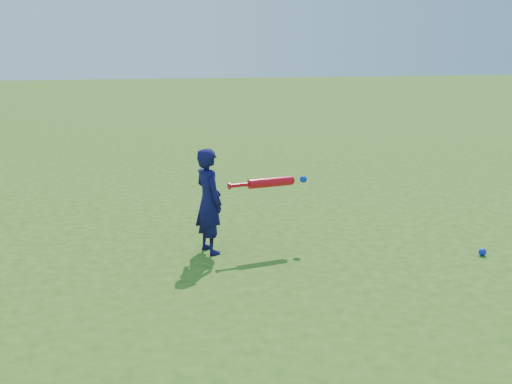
% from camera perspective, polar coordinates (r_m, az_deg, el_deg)
% --- Properties ---
extents(ground, '(80.00, 80.00, 0.00)m').
position_cam_1_polar(ground, '(5.60, 2.97, -6.49)').
color(ground, '#346016').
rests_on(ground, ground).
extents(child, '(0.35, 0.44, 1.05)m').
position_cam_1_polar(child, '(5.59, -4.74, -0.92)').
color(child, '#100E44').
rests_on(child, ground).
extents(ground_ball_blue, '(0.07, 0.07, 0.07)m').
position_cam_1_polar(ground_ball_blue, '(6.03, 21.71, -5.60)').
color(ground_ball_blue, '#0B22CA').
rests_on(ground_ball_blue, ground).
extents(bat_swing, '(0.85, 0.18, 0.10)m').
position_cam_1_polar(bat_swing, '(5.74, 1.74, 1.01)').
color(bat_swing, red).
rests_on(bat_swing, ground).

